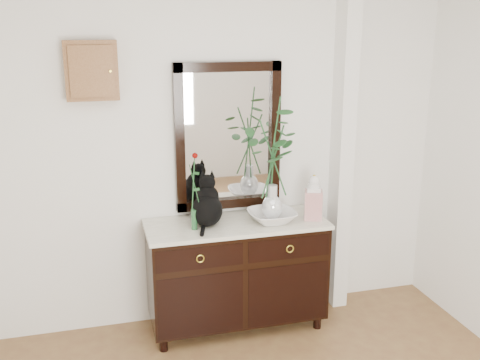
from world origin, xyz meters
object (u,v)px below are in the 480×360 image
object	(u,v)px
cat	(207,201)
ginger_jar	(313,197)
lotus_bowl	(272,216)
sideboard	(237,269)

from	to	relation	value
cat	ginger_jar	xyz separation A→B (m)	(0.79, -0.08, -0.01)
lotus_bowl	ginger_jar	distance (m)	0.34
cat	lotus_bowl	world-z (taller)	cat
cat	lotus_bowl	bearing A→B (deg)	8.24
cat	ginger_jar	bearing A→B (deg)	10.23
sideboard	ginger_jar	xyz separation A→B (m)	(0.57, -0.07, 0.55)
sideboard	ginger_jar	bearing A→B (deg)	-7.30
lotus_bowl	sideboard	bearing A→B (deg)	167.40
sideboard	lotus_bowl	world-z (taller)	lotus_bowl
cat	ginger_jar	size ratio (longest dim) A/B	1.06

